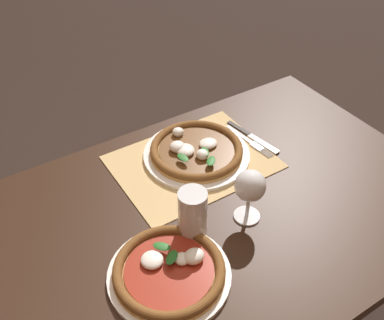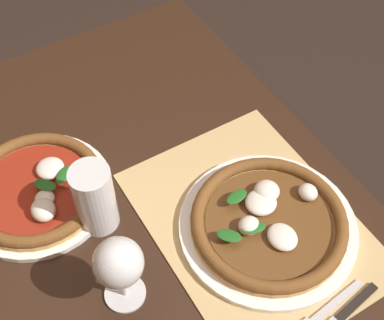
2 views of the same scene
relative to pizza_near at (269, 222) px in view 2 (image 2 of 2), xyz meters
name	(u,v)px [view 2 (image 2 of 2)]	position (x,y,z in m)	size (l,w,h in m)	color
dining_table	(155,285)	(0.06, 0.21, -0.13)	(1.27, 0.85, 0.74)	black
paper_placemat	(252,223)	(0.02, 0.02, -0.02)	(0.46, 0.34, 0.00)	tan
pizza_near	(269,222)	(0.00, 0.00, 0.00)	(0.32, 0.32, 0.05)	white
pizza_far	(36,189)	(0.29, 0.33, 0.00)	(0.29, 0.29, 0.05)	white
wine_glass	(119,265)	(0.02, 0.28, 0.08)	(0.08, 0.08, 0.16)	silver
pint_glass	(95,199)	(0.17, 0.25, 0.05)	(0.07, 0.07, 0.15)	silver
fork	(318,317)	(-0.18, 0.03, -0.02)	(0.04, 0.20, 0.00)	#B7B7BC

